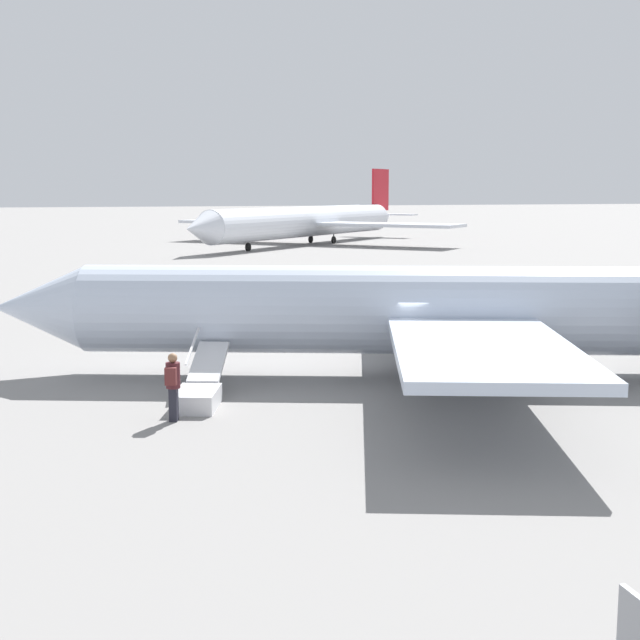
# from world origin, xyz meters

# --- Properties ---
(ground_plane) EXTENTS (600.00, 600.00, 0.00)m
(ground_plane) POSITION_xyz_m (0.00, 0.00, 0.00)
(ground_plane) COLOR gray
(airplane_main) EXTENTS (26.71, 20.61, 7.16)m
(airplane_main) POSITION_xyz_m (-0.87, 0.33, 2.15)
(airplane_main) COLOR silver
(airplane_main) RESTS_ON ground
(airplane_far_left) EXTENTS (34.45, 32.61, 8.41)m
(airplane_far_left) POSITION_xyz_m (-18.05, -66.43, 2.50)
(airplane_far_left) COLOR silver
(airplane_far_left) RESTS_ON ground
(boarding_stairs) EXTENTS (2.38, 4.11, 1.76)m
(boarding_stairs) POSITION_xyz_m (7.30, 1.36, 0.38)
(boarding_stairs) COLOR silver
(boarding_stairs) RESTS_ON ground
(passenger) EXTENTS (0.44, 0.57, 1.74)m
(passenger) POSITION_xyz_m (8.26, 2.91, 1.00)
(passenger) COLOR #23232D
(passenger) RESTS_ON ground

